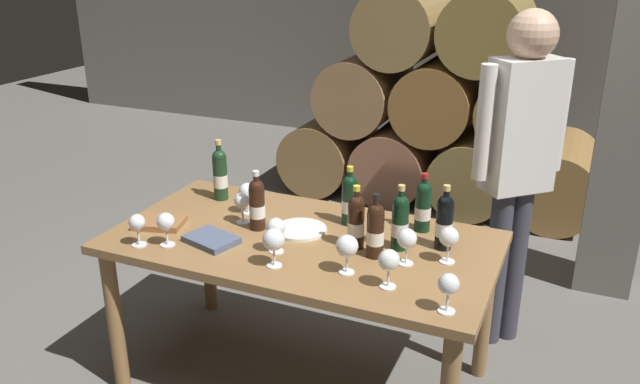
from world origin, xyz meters
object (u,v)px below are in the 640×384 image
(wine_glass_8, at_px, (276,228))
(wine_glass_9, at_px, (166,223))
(wine_glass_7, at_px, (449,285))
(sommelier_presenting, at_px, (519,152))
(wine_glass_2, at_px, (449,238))
(wine_bottle_2, at_px, (400,221))
(wine_bottle_4, at_px, (257,204))
(wine_glass_3, at_px, (347,247))
(leather_ledger, at_px, (160,223))
(wine_bottle_3, at_px, (350,199))
(wine_glass_1, at_px, (247,192))
(wine_glass_4, at_px, (389,261))
(wine_bottle_0, at_px, (356,221))
(wine_bottle_1, at_px, (423,206))
(wine_bottle_5, at_px, (220,174))
(wine_glass_0, at_px, (242,202))
(serving_plate, at_px, (300,230))
(wine_bottle_7, at_px, (375,230))
(wine_glass_6, at_px, (137,224))
(wine_glass_10, at_px, (274,240))
(dining_table, at_px, (302,257))
(wine_glass_5, at_px, (407,239))
(wine_bottle_6, at_px, (444,221))
(tasting_notebook, at_px, (211,240))

(wine_glass_8, xyz_separation_m, wine_glass_9, (-0.46, -0.13, -0.00))
(wine_glass_7, distance_m, sommelier_presenting, 1.11)
(wine_glass_2, bearing_deg, wine_bottle_2, 168.95)
(wine_bottle_2, xyz_separation_m, wine_bottle_4, (-0.65, -0.06, -0.00))
(wine_glass_3, height_order, leather_ledger, wine_glass_3)
(wine_bottle_3, bearing_deg, wine_glass_1, -170.93)
(wine_glass_4, bearing_deg, wine_bottle_0, 130.64)
(wine_bottle_1, bearing_deg, wine_bottle_3, -169.24)
(wine_glass_1, height_order, wine_glass_4, wine_glass_4)
(wine_bottle_5, relative_size, wine_glass_8, 2.02)
(wine_bottle_1, relative_size, sommelier_presenting, 0.16)
(wine_bottle_2, bearing_deg, wine_glass_0, -177.67)
(wine_glass_3, distance_m, serving_plate, 0.45)
(wine_bottle_2, bearing_deg, wine_bottle_7, -122.81)
(wine_glass_6, bearing_deg, wine_bottle_0, 22.37)
(wine_glass_10, bearing_deg, dining_table, 91.17)
(wine_glass_4, bearing_deg, wine_bottle_3, 125.16)
(wine_glass_0, bearing_deg, wine_glass_8, -36.56)
(wine_bottle_5, bearing_deg, wine_glass_5, -16.34)
(wine_bottle_0, xyz_separation_m, wine_bottle_6, (0.35, 0.14, 0.00))
(wine_bottle_4, xyz_separation_m, wine_bottle_5, (-0.35, 0.25, 0.01))
(wine_bottle_1, height_order, wine_bottle_3, wine_bottle_3)
(wine_bottle_6, xyz_separation_m, tasting_notebook, (-0.94, -0.35, -0.11))
(wine_bottle_7, bearing_deg, wine_glass_4, -59.82)
(wine_bottle_6, bearing_deg, dining_table, -165.40)
(wine_glass_5, bearing_deg, wine_glass_3, -139.45)
(wine_bottle_6, xyz_separation_m, wine_glass_7, (0.13, -0.50, -0.02))
(wine_glass_1, height_order, wine_glass_10, wine_glass_10)
(wine_glass_2, distance_m, tasting_notebook, 1.02)
(wine_glass_5, xyz_separation_m, leather_ledger, (-1.16, -0.09, -0.10))
(wine_bottle_1, distance_m, wine_bottle_3, 0.34)
(wine_glass_6, bearing_deg, wine_glass_4, 4.38)
(dining_table, xyz_separation_m, wine_bottle_3, (0.13, 0.24, 0.21))
(wine_bottle_3, relative_size, wine_bottle_4, 1.01)
(wine_bottle_0, height_order, wine_bottle_7, wine_bottle_0)
(wine_glass_4, relative_size, wine_glass_9, 1.04)
(wine_bottle_2, bearing_deg, wine_bottle_4, -174.65)
(wine_glass_6, xyz_separation_m, leather_ledger, (-0.05, 0.21, -0.09))
(wine_glass_2, height_order, wine_glass_8, same)
(wine_bottle_5, bearing_deg, wine_glass_0, -40.89)
(dining_table, height_order, wine_glass_10, wine_glass_10)
(wine_bottle_1, relative_size, serving_plate, 1.14)
(wine_glass_0, relative_size, leather_ledger, 0.68)
(wine_bottle_2, distance_m, sommelier_presenting, 0.79)
(wine_bottle_4, xyz_separation_m, wine_glass_9, (-0.28, -0.31, -0.02))
(wine_bottle_7, height_order, wine_glass_1, wine_bottle_7)
(wine_glass_2, distance_m, serving_plate, 0.69)
(wine_bottle_6, height_order, sommelier_presenting, sommelier_presenting)
(wine_bottle_1, bearing_deg, wine_glass_1, -170.25)
(wine_glass_0, relative_size, serving_plate, 0.62)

